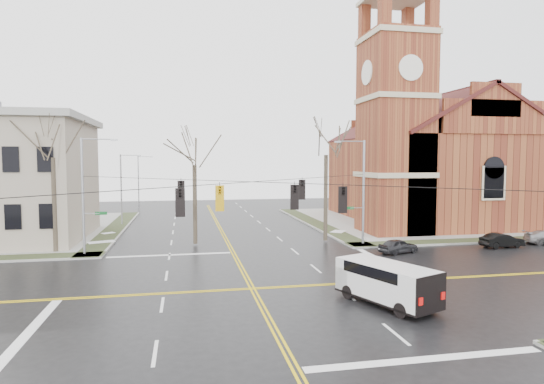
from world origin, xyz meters
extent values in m
plane|color=black|center=(0.00, 0.00, 0.00)|extent=(120.00, 120.00, 0.00)
cube|color=gray|center=(25.00, 25.00, 0.07)|extent=(30.00, 30.00, 0.15)
cube|color=#2B341C|center=(11.20, 25.00, 0.15)|extent=(2.00, 30.00, 0.02)
cube|color=#2B341C|center=(25.00, 11.20, 0.15)|extent=(30.00, 2.00, 0.02)
cube|color=#2B341C|center=(-11.20, 25.00, 0.15)|extent=(2.00, 30.00, 0.02)
cube|color=gold|center=(-0.12, 0.00, 0.01)|extent=(0.12, 100.00, 0.01)
cube|color=gold|center=(0.12, 0.00, 0.01)|extent=(0.12, 100.00, 0.01)
cube|color=gold|center=(0.00, -0.12, 0.01)|extent=(100.00, 0.12, 0.01)
cube|color=gold|center=(0.00, 0.12, 0.01)|extent=(100.00, 0.12, 0.01)
cube|color=silver|center=(5.00, -10.50, 0.01)|extent=(9.50, 0.50, 0.01)
cube|color=silver|center=(-5.00, 10.50, 0.01)|extent=(9.50, 0.50, 0.01)
cube|color=silver|center=(-10.50, -5.00, 0.01)|extent=(0.50, 9.50, 0.01)
cube|color=silver|center=(10.50, 5.00, 0.01)|extent=(0.50, 9.50, 0.01)
cube|color=maroon|center=(17.00, 17.00, 10.00)|extent=(6.00, 6.00, 20.00)
cube|color=#B9AE8E|center=(17.00, 17.00, 19.50)|extent=(6.30, 6.30, 0.50)
cylinder|color=silver|center=(17.00, 13.95, 16.00)|extent=(2.40, 0.15, 2.40)
cylinder|color=silver|center=(13.95, 17.00, 16.00)|extent=(0.15, 2.40, 2.40)
cube|color=maroon|center=(26.00, 26.00, 5.00)|extent=(18.00, 24.00, 10.00)
cube|color=maroon|center=(16.80, 20.00, 2.20)|extent=(2.00, 5.00, 4.40)
cylinder|color=gray|center=(11.50, 11.50, 4.65)|extent=(0.20, 0.20, 9.00)
cylinder|color=gray|center=(10.90, 11.50, 3.30)|extent=(1.20, 0.06, 0.06)
cube|color=#0D4D1D|center=(10.20, 11.50, 3.30)|extent=(0.90, 0.04, 0.25)
cylinder|color=gray|center=(10.30, 11.50, 9.05)|extent=(2.40, 0.08, 0.08)
cube|color=gray|center=(9.10, 11.50, 9.00)|extent=(0.50, 0.22, 0.15)
cylinder|color=gray|center=(-11.50, 11.50, 4.65)|extent=(0.20, 0.20, 9.00)
cylinder|color=gray|center=(-10.90, 11.50, 3.30)|extent=(1.20, 0.06, 0.06)
cube|color=#0D4D1D|center=(-10.20, 11.50, 3.30)|extent=(0.90, 0.04, 0.25)
cylinder|color=gray|center=(-10.30, 11.50, 9.05)|extent=(2.40, 0.08, 0.08)
cube|color=gray|center=(-9.10, 11.50, 9.00)|extent=(0.50, 0.22, 0.15)
cylinder|color=black|center=(0.00, 0.00, 6.20)|extent=(23.02, 23.02, 0.03)
cylinder|color=black|center=(0.00, 0.00, 6.20)|extent=(23.02, 23.02, 0.03)
imported|color=black|center=(-4.00, -4.00, 5.45)|extent=(0.21, 0.26, 1.30)
imported|color=black|center=(4.00, 4.00, 5.45)|extent=(0.21, 0.26, 1.30)
imported|color=#C7930B|center=(-2.00, -2.00, 5.45)|extent=(0.21, 0.26, 1.30)
imported|color=black|center=(-4.00, 4.00, 5.45)|extent=(0.21, 0.26, 1.30)
imported|color=black|center=(4.00, -4.00, 5.45)|extent=(0.21, 0.26, 1.30)
imported|color=black|center=(2.00, -2.00, 5.45)|extent=(0.21, 0.26, 1.30)
cylinder|color=gray|center=(-10.80, 28.00, 4.10)|extent=(0.16, 0.16, 8.00)
cylinder|color=gray|center=(-9.80, 28.00, 8.00)|extent=(2.00, 0.07, 0.07)
cube|color=gray|center=(-8.80, 28.00, 7.95)|extent=(0.45, 0.20, 0.13)
cylinder|color=gray|center=(-10.80, 48.00, 4.10)|extent=(0.16, 0.16, 8.00)
cylinder|color=gray|center=(-9.80, 48.00, 8.00)|extent=(2.00, 0.07, 0.07)
cube|color=gray|center=(-8.80, 48.00, 7.95)|extent=(0.45, 0.20, 0.13)
cube|color=white|center=(6.34, -4.19, 1.24)|extent=(4.04, 5.85, 1.75)
cube|color=white|center=(5.48, -2.09, 0.98)|extent=(2.31, 1.66, 1.24)
cube|color=black|center=(5.34, -1.76, 1.55)|extent=(1.81, 0.84, 0.82)
cube|color=black|center=(6.26, -4.00, 1.80)|extent=(3.39, 4.24, 0.57)
cube|color=#B70C0A|center=(6.66, -7.07, 1.03)|extent=(0.26, 0.16, 0.35)
cube|color=#B70C0A|center=(8.15, -6.45, 1.03)|extent=(0.26, 0.16, 0.35)
cube|color=black|center=(6.34, -4.19, 0.34)|extent=(4.10, 5.92, 0.10)
cylinder|color=black|center=(4.78, -2.88, 0.37)|extent=(0.53, 0.79, 0.74)
cylinder|color=black|center=(6.53, -2.16, 0.37)|extent=(0.53, 0.79, 0.74)
cylinder|color=black|center=(6.15, -6.22, 0.37)|extent=(0.53, 0.79, 0.74)
cylinder|color=black|center=(7.91, -5.49, 0.37)|extent=(0.53, 0.79, 0.74)
imported|color=black|center=(12.96, 7.75, 0.58)|extent=(3.67, 2.37, 1.16)
imported|color=black|center=(22.74, 8.25, 0.61)|extent=(3.79, 1.54, 1.22)
cylinder|color=#332B20|center=(-13.97, 13.02, 3.90)|extent=(0.36, 0.36, 7.49)
cylinder|color=#332B20|center=(-2.90, 14.27, 3.58)|extent=(0.36, 0.36, 6.86)
cylinder|color=#332B20|center=(8.76, 13.65, 4.03)|extent=(0.36, 0.36, 7.76)
camera|label=1|loc=(-3.81, -25.58, 7.42)|focal=30.00mm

